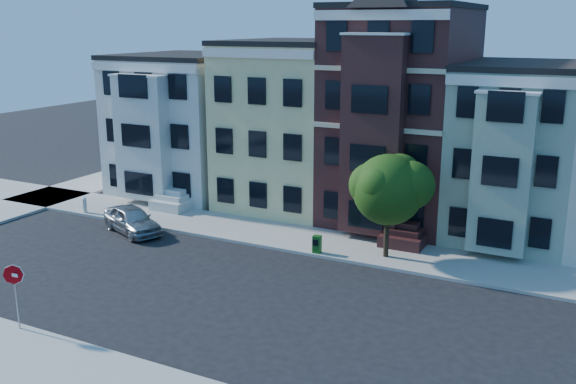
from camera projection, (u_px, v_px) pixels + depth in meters
The scene contains 11 objects.
ground at pixel (287, 310), 25.99m from camera, with size 120.00×120.00×0.00m, color black.
far_sidewalk at pixel (358, 248), 32.85m from camera, with size 60.00×4.00×0.15m, color #9E9B93.
house_white at pixel (189, 125), 43.94m from camera, with size 8.00×9.00×9.00m, color silver.
house_yellow at pixel (293, 126), 40.28m from camera, with size 7.00×9.00×10.00m, color beige.
house_brown at pixel (402, 117), 36.94m from camera, with size 7.00×9.00×12.00m, color #3C1A1A.
house_green at pixel (517, 153), 34.45m from camera, with size 6.00×9.00×9.00m, color #93A48C.
street_tree at pixel (388, 194), 30.72m from camera, with size 5.42×5.42×6.31m, color #275114, non-canonical shape.
parked_car at pixel (132, 220), 35.40m from camera, with size 1.77×4.40×1.50m, color #9FA2A7.
newspaper_box at pixel (317, 244), 31.94m from camera, with size 0.40×0.35×0.88m, color #175B1B.
fire_hydrant at pixel (85, 207), 38.78m from camera, with size 0.26×0.26×0.74m, color silver.
stop_sign at pixel (16, 293), 23.71m from camera, with size 0.79×0.11×2.88m, color #A60209, non-canonical shape.
Camera 1 is at (10.96, -21.26, 11.22)m, focal length 40.00 mm.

